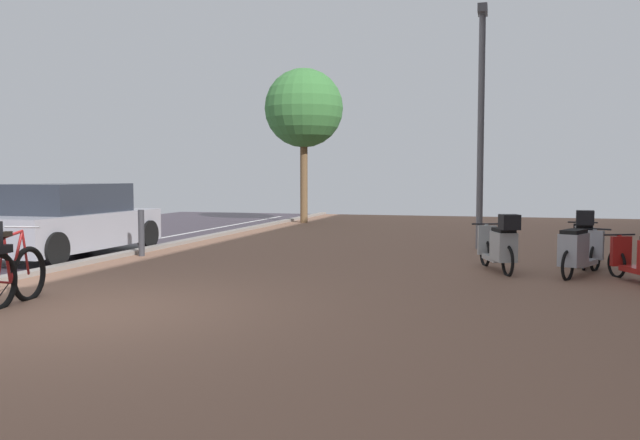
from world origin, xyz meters
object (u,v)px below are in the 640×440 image
(lamp_post, at_px, (481,114))
(scooter_near, at_px, (500,245))
(parked_car_near, at_px, (69,221))
(bollard_far, at_px, (141,233))
(scooter_far, at_px, (578,251))
(scooter_extra, at_px, (584,241))
(bicycle_foreground, at_px, (8,273))
(street_tree, at_px, (304,109))

(lamp_post, bearing_deg, scooter_near, -82.55)
(parked_car_near, bearing_deg, bollard_far, 11.54)
(scooter_near, bearing_deg, scooter_far, -7.21)
(scooter_far, distance_m, scooter_extra, 1.23)
(scooter_near, distance_m, lamp_post, 4.33)
(parked_car_near, relative_size, bollard_far, 4.50)
(scooter_near, height_order, scooter_far, scooter_near)
(bicycle_foreground, relative_size, street_tree, 0.26)
(scooter_near, bearing_deg, street_tree, 122.50)
(scooter_near, xyz_separation_m, bollard_far, (-6.88, 0.36, 0.01))
(parked_car_near, bearing_deg, scooter_near, -0.45)
(bicycle_foreground, distance_m, scooter_far, 8.24)
(bicycle_foreground, distance_m, scooter_extra, 9.11)
(scooter_near, xyz_separation_m, scooter_extra, (1.40, 1.06, 0.01))
(bicycle_foreground, xyz_separation_m, parked_car_near, (-2.49, 4.54, 0.29))
(street_tree, bearing_deg, scooter_extra, -49.19)
(parked_car_near, xyz_separation_m, bollard_far, (1.45, 0.30, -0.22))
(bicycle_foreground, relative_size, parked_car_near, 0.32)
(street_tree, bearing_deg, bollard_far, -92.02)
(scooter_far, height_order, bollard_far, bollard_far)
(bicycle_foreground, bearing_deg, scooter_near, 37.50)
(scooter_extra, relative_size, parked_car_near, 0.43)
(scooter_far, distance_m, parked_car_near, 9.52)
(scooter_near, bearing_deg, bollard_far, 177.00)
(bicycle_foreground, distance_m, parked_car_near, 5.19)
(scooter_extra, distance_m, bollard_far, 8.31)
(lamp_post, relative_size, bollard_far, 5.68)
(bicycle_foreground, height_order, lamp_post, lamp_post)
(scooter_near, relative_size, scooter_far, 0.99)
(bollard_far, bearing_deg, lamp_post, 26.19)
(scooter_near, height_order, scooter_extra, scooter_extra)
(bollard_far, bearing_deg, scooter_far, -3.62)
(scooter_far, height_order, scooter_extra, scooter_extra)
(bicycle_foreground, relative_size, bollard_far, 1.46)
(parked_car_near, distance_m, bollard_far, 1.49)
(scooter_near, relative_size, parked_car_near, 0.39)
(parked_car_near, bearing_deg, street_tree, 80.01)
(bicycle_foreground, xyz_separation_m, scooter_near, (5.83, 4.47, 0.06))
(parked_car_near, height_order, street_tree, street_tree)
(scooter_far, relative_size, bollard_far, 1.79)
(scooter_near, bearing_deg, scooter_extra, 37.18)
(scooter_near, xyz_separation_m, scooter_far, (1.19, -0.15, -0.05))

